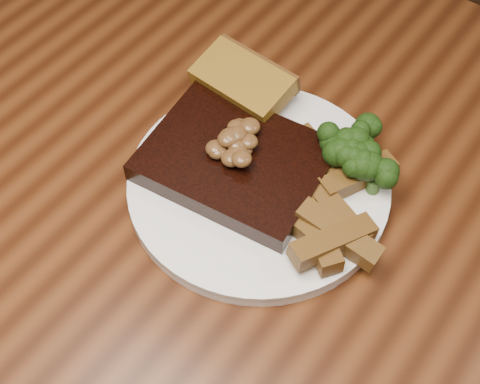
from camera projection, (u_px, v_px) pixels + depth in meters
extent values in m
cube|color=#4C240F|center=(223.00, 219.00, 0.70)|extent=(1.60, 0.90, 0.04)
cylinder|color=black|center=(64.00, 29.00, 1.42)|extent=(0.07, 0.07, 0.71)
cylinder|color=black|center=(455.00, 110.00, 1.50)|extent=(0.04, 0.04, 0.39)
cylinder|color=black|center=(383.00, 207.00, 1.35)|extent=(0.04, 0.04, 0.39)
cylinder|color=white|center=(259.00, 185.00, 0.69)|extent=(0.28, 0.28, 0.01)
cube|color=black|center=(235.00, 162.00, 0.68)|extent=(0.19, 0.16, 0.03)
cube|color=beige|center=(198.00, 204.00, 0.66)|extent=(0.15, 0.03, 0.02)
cube|color=#93661A|center=(242.00, 94.00, 0.74)|extent=(0.11, 0.06, 0.02)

